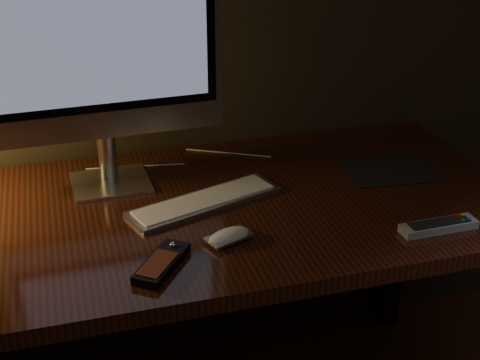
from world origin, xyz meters
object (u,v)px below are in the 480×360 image
object	(u,v)px
monitor	(98,44)
keyboard	(204,201)
media_remote	(162,263)
desk	(193,237)
tv_remote	(439,226)
mouse	(229,237)

from	to	relation	value
monitor	keyboard	world-z (taller)	monitor
monitor	media_remote	world-z (taller)	monitor
desk	monitor	size ratio (longest dim) A/B	2.55
desk	tv_remote	distance (m)	0.62
tv_remote	mouse	bearing A→B (deg)	168.73
media_remote	tv_remote	world-z (taller)	media_remote
desk	mouse	distance (m)	0.29
monitor	keyboard	distance (m)	0.45
monitor	desk	bearing A→B (deg)	-31.20
keyboard	media_remote	world-z (taller)	media_remote
media_remote	monitor	bearing A→B (deg)	44.65
monitor	media_remote	size ratio (longest dim) A/B	3.82
media_remote	desk	bearing A→B (deg)	13.92
keyboard	media_remote	distance (m)	0.29
media_remote	tv_remote	bearing A→B (deg)	-55.39
desk	keyboard	xyz separation A→B (m)	(0.02, -0.06, 0.14)
mouse	desk	bearing A→B (deg)	77.12
keyboard	tv_remote	bearing A→B (deg)	-47.67
desk	media_remote	distance (m)	0.37
monitor	media_remote	xyz separation A→B (m)	(0.06, -0.42, -0.36)
monitor	tv_remote	world-z (taller)	monitor
keyboard	mouse	xyz separation A→B (m)	(0.01, -0.19, 0.00)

